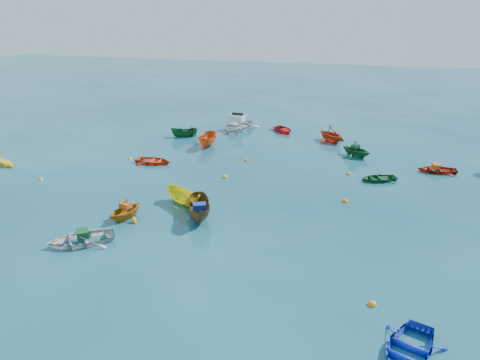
# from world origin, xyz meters

# --- Properties ---
(ground) EXTENTS (160.00, 160.00, 0.00)m
(ground) POSITION_xyz_m (0.00, 0.00, 0.00)
(ground) COLOR #0A3E4E
(ground) RESTS_ON ground
(dinghy_white_near) EXTENTS (4.02, 3.86, 0.68)m
(dinghy_white_near) POSITION_xyz_m (-5.55, -5.16, 0.00)
(dinghy_white_near) COLOR beige
(dinghy_white_near) RESTS_ON ground
(sampan_brown_mid) EXTENTS (2.39, 3.55, 1.29)m
(sampan_brown_mid) POSITION_xyz_m (-0.76, -0.71, 0.00)
(sampan_brown_mid) COLOR #51361D
(sampan_brown_mid) RESTS_ON ground
(dinghy_blue_se) EXTENTS (3.18, 3.71, 0.65)m
(dinghy_blue_se) POSITION_xyz_m (10.13, -9.16, 0.00)
(dinghy_blue_se) COLOR #0F28BC
(dinghy_blue_se) RESTS_ON ground
(dinghy_orange_w) EXTENTS (2.65, 2.89, 1.28)m
(dinghy_orange_w) POSITION_xyz_m (-4.84, -1.84, 0.00)
(dinghy_orange_w) COLOR #C06E12
(dinghy_orange_w) RESTS_ON ground
(sampan_yellow_mid) EXTENTS (3.09, 2.48, 1.14)m
(sampan_yellow_mid) POSITION_xyz_m (-2.36, 0.89, 0.00)
(sampan_yellow_mid) COLOR yellow
(sampan_yellow_mid) RESTS_ON ground
(dinghy_green_e) EXTENTS (3.12, 2.78, 0.53)m
(dinghy_green_e) POSITION_xyz_m (9.00, 8.60, 0.00)
(dinghy_green_e) COLOR #135524
(dinghy_green_e) RESTS_ON ground
(dinghy_red_nw) EXTENTS (2.89, 2.09, 0.59)m
(dinghy_red_nw) POSITION_xyz_m (-7.79, 7.79, 0.00)
(dinghy_red_nw) COLOR red
(dinghy_red_nw) RESTS_ON ground
(sampan_orange_n) EXTENTS (1.39, 3.33, 1.27)m
(sampan_orange_n) POSITION_xyz_m (-5.32, 13.38, 0.00)
(sampan_orange_n) COLOR #DC4814
(sampan_orange_n) RESTS_ON ground
(dinghy_green_n) EXTENTS (3.39, 3.29, 1.36)m
(dinghy_green_n) POSITION_xyz_m (7.20, 13.92, 0.00)
(dinghy_green_n) COLOR #135526
(dinghy_green_n) RESTS_ON ground
(dinghy_red_ne) EXTENTS (2.95, 2.25, 0.57)m
(dinghy_red_ne) POSITION_xyz_m (13.13, 11.65, 0.00)
(dinghy_red_ne) COLOR #A1220D
(dinghy_red_ne) RESTS_ON ground
(dinghy_red_far) EXTENTS (3.40, 3.56, 0.60)m
(dinghy_red_far) POSITION_xyz_m (-0.04, 20.24, 0.00)
(dinghy_red_far) COLOR red
(dinghy_red_far) RESTS_ON ground
(dinghy_orange_far) EXTENTS (3.96, 3.94, 1.58)m
(dinghy_orange_far) POSITION_xyz_m (4.81, 17.89, 0.00)
(dinghy_orange_far) COLOR red
(dinghy_orange_far) RESTS_ON ground
(sampan_green_far) EXTENTS (2.63, 1.80, 0.95)m
(sampan_green_far) POSITION_xyz_m (-8.50, 15.82, 0.00)
(sampan_green_far) COLOR #10471A
(sampan_green_far) RESTS_ON ground
(motorboat_white) EXTENTS (3.90, 5.09, 1.58)m
(motorboat_white) POSITION_xyz_m (-4.48, 19.85, 0.00)
(motorboat_white) COLOR silver
(motorboat_white) RESTS_ON ground
(tarp_green_a) EXTENTS (0.92, 0.95, 0.37)m
(tarp_green_a) POSITION_xyz_m (-5.47, -5.10, 0.52)
(tarp_green_a) COLOR #134C24
(tarp_green_a) RESTS_ON dinghy_white_near
(tarp_blue_a) EXTENTS (0.88, 0.79, 0.35)m
(tarp_blue_a) POSITION_xyz_m (-0.70, -0.85, 0.82)
(tarp_blue_a) COLOR navy
(tarp_blue_a) RESTS_ON sampan_brown_mid
(tarp_orange_a) EXTENTS (0.71, 0.61, 0.30)m
(tarp_orange_a) POSITION_xyz_m (-4.83, -1.79, 0.79)
(tarp_orange_a) COLOR #C25813
(tarp_orange_a) RESTS_ON dinghy_orange_w
(tarp_green_b) EXTENTS (0.70, 0.75, 0.29)m
(tarp_green_b) POSITION_xyz_m (7.12, 13.97, 0.83)
(tarp_green_b) COLOR #124824
(tarp_green_b) RESTS_ON dinghy_green_n
(tarp_orange_b) EXTENTS (0.58, 0.73, 0.33)m
(tarp_orange_b) POSITION_xyz_m (13.03, 11.64, 0.45)
(tarp_orange_b) COLOR #D25115
(tarp_orange_b) RESTS_ON dinghy_red_ne
(buoy_ye_a) EXTENTS (0.36, 0.36, 0.36)m
(buoy_ye_a) POSITION_xyz_m (-1.26, 1.59, 0.00)
(buoy_ye_a) COLOR gold
(buoy_ye_a) RESTS_ON ground
(buoy_or_b) EXTENTS (0.38, 0.38, 0.38)m
(buoy_or_b) POSITION_xyz_m (8.88, -6.57, 0.00)
(buoy_or_b) COLOR orange
(buoy_or_b) RESTS_ON ground
(buoy_ye_b) EXTENTS (0.30, 0.30, 0.30)m
(buoy_ye_b) POSITION_xyz_m (-13.72, 2.21, 0.00)
(buoy_ye_b) COLOR yellow
(buoy_ye_b) RESTS_ON ground
(buoy_or_c) EXTENTS (0.32, 0.32, 0.32)m
(buoy_or_c) POSITION_xyz_m (-1.04, 10.36, 0.00)
(buoy_or_c) COLOR #E85C0C
(buoy_or_c) RESTS_ON ground
(buoy_ye_c) EXTENTS (0.39, 0.39, 0.39)m
(buoy_ye_c) POSITION_xyz_m (-1.46, 6.25, 0.00)
(buoy_ye_c) COLOR yellow
(buoy_ye_c) RESTS_ON ground
(buoy_or_d) EXTENTS (0.39, 0.39, 0.39)m
(buoy_or_d) POSITION_xyz_m (7.07, 4.03, 0.00)
(buoy_or_d) COLOR orange
(buoy_or_d) RESTS_ON ground
(buoy_ye_d) EXTENTS (0.32, 0.32, 0.32)m
(buoy_ye_d) POSITION_xyz_m (-10.06, 8.23, 0.00)
(buoy_ye_d) COLOR yellow
(buoy_ye_d) RESTS_ON ground
(buoy_or_e) EXTENTS (0.35, 0.35, 0.35)m
(buoy_or_e) POSITION_xyz_m (6.94, 9.34, 0.00)
(buoy_or_e) COLOR orange
(buoy_or_e) RESTS_ON ground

